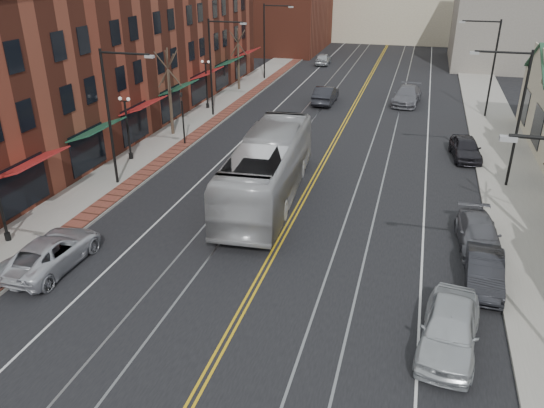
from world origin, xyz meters
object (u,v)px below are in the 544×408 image
Objects in this scene: parked_car_b at (484,271)px; parked_car_c at (478,234)px; transit_bus at (268,168)px; parked_car_d at (466,148)px; parked_car_a at (450,328)px; parked_suv at (51,252)px.

parked_car_c is at bearing 92.25° from parked_car_b.
parked_car_d is at bearing -142.08° from transit_bus.
transit_bus reaches higher than parked_car_a.
transit_bus is at bearing 139.21° from parked_car_a.
parked_car_d is at bearing 85.90° from parked_car_c.
parked_suv reaches higher than parked_car_b.
parked_car_d is (11.30, 10.15, -1.11)m from transit_bus.
parked_car_b is 3.50m from parked_car_c.
transit_bus is 2.89× the size of parked_car_c.
parked_suv is 17.11m from parked_car_a.
parked_car_b is (11.30, -6.16, -1.18)m from transit_bus.
transit_bus is at bearing -145.06° from parked_car_d.
parked_car_b is at bearing 78.30° from parked_car_a.
transit_bus is at bearing 153.67° from parked_car_b.
transit_bus is 3.02× the size of parked_car_d.
parked_car_c is (11.30, -2.66, -1.19)m from transit_bus.
parked_car_a reaches higher than parked_car_d.
parked_car_a is 20.90m from parked_car_d.
parked_suv is 18.95m from parked_car_b.
parked_car_c is at bearing -158.52° from parked_suv.
transit_bus reaches higher than parked_suv.
transit_bus reaches higher than parked_car_d.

